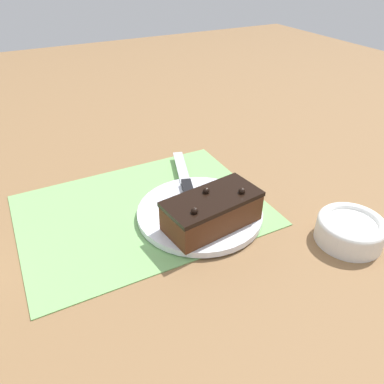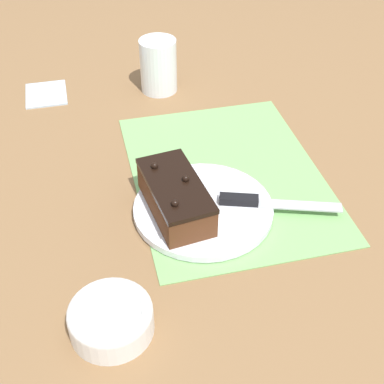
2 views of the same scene
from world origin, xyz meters
name	(u,v)px [view 1 (image 1 of 2)]	position (x,y,z in m)	size (l,w,h in m)	color
ground_plane	(143,210)	(0.00, 0.00, 0.00)	(3.00, 3.00, 0.00)	olive
placemat_woven	(143,210)	(0.00, 0.00, 0.00)	(0.46, 0.34, 0.00)	#7AB266
cake_plate	(200,212)	(-0.09, 0.07, 0.01)	(0.24, 0.24, 0.01)	white
chocolate_cake	(212,211)	(-0.09, 0.12, 0.05)	(0.18, 0.10, 0.07)	#512D19
serving_knife	(186,182)	(-0.11, -0.02, 0.02)	(0.08, 0.20, 0.01)	black
small_bowl	(350,229)	(-0.29, 0.25, 0.02)	(0.12, 0.12, 0.05)	white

